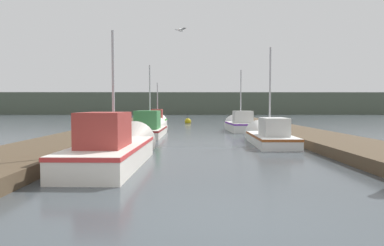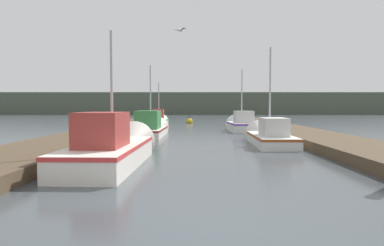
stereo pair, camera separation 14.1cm
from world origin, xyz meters
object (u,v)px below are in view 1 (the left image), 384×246
at_px(fishing_boat_0, 117,147).
at_px(channel_buoy, 188,121).
at_px(fishing_boat_1, 268,135).
at_px(fishing_boat_3, 240,125).
at_px(fishing_boat_2, 151,128).
at_px(seagull_lead, 181,30).
at_px(fishing_boat_4, 158,121).
at_px(mooring_piling_1, 124,128).

relative_size(fishing_boat_0, channel_buoy, 5.50).
distance_m(fishing_boat_0, fishing_boat_1, 7.88).
distance_m(fishing_boat_1, fishing_boat_3, 7.88).
bearing_deg(fishing_boat_2, seagull_lead, -72.00).
distance_m(channel_buoy, seagull_lead, 20.64).
bearing_deg(fishing_boat_4, seagull_lead, -81.76).
bearing_deg(fishing_boat_1, channel_buoy, 103.50).
xyz_separation_m(fishing_boat_2, fishing_boat_3, (5.79, 3.36, -0.01)).
bearing_deg(fishing_boat_3, fishing_boat_4, 138.80).
distance_m(fishing_boat_2, seagull_lead, 8.03).
bearing_deg(fishing_boat_4, fishing_boat_3, -39.31).
height_order(fishing_boat_1, seagull_lead, seagull_lead).
xyz_separation_m(fishing_boat_1, seagull_lead, (-3.99, -1.96, 4.40)).
distance_m(fishing_boat_1, fishing_boat_2, 7.45).
xyz_separation_m(fishing_boat_0, fishing_boat_4, (-0.39, 18.05, 0.00)).
height_order(fishing_boat_1, fishing_boat_3, fishing_boat_1).
distance_m(fishing_boat_1, channel_buoy, 18.55).
height_order(fishing_boat_0, fishing_boat_4, fishing_boat_0).
bearing_deg(fishing_boat_4, channel_buoy, 64.42).
height_order(fishing_boat_4, channel_buoy, fishing_boat_4).
bearing_deg(fishing_boat_4, fishing_boat_0, -89.29).
bearing_deg(channel_buoy, fishing_boat_3, -70.51).
relative_size(fishing_boat_4, channel_buoy, 4.43).
bearing_deg(fishing_boat_3, fishing_boat_1, -91.48).
relative_size(fishing_boat_3, fishing_boat_4, 0.93).
relative_size(fishing_boat_3, mooring_piling_1, 4.83).
height_order(fishing_boat_1, fishing_boat_2, fishing_boat_1).
bearing_deg(fishing_boat_4, fishing_boat_2, -88.12).
bearing_deg(fishing_boat_1, fishing_boat_2, 144.43).
relative_size(fishing_boat_0, fishing_boat_4, 1.24).
bearing_deg(mooring_piling_1, fishing_boat_3, 28.98).
bearing_deg(channel_buoy, fishing_boat_4, -115.06).
bearing_deg(fishing_boat_2, channel_buoy, 82.47).
xyz_separation_m(fishing_boat_0, seagull_lead, (1.89, 3.28, 4.30)).
distance_m(fishing_boat_4, channel_buoy, 5.91).
distance_m(fishing_boat_2, channel_buoy, 13.82).
relative_size(fishing_boat_1, seagull_lead, 11.19).
distance_m(fishing_boat_3, seagull_lead, 11.43).
bearing_deg(fishing_boat_4, mooring_piling_1, -97.73).
relative_size(channel_buoy, seagull_lead, 2.34).
relative_size(fishing_boat_1, fishing_boat_4, 1.08).
height_order(fishing_boat_3, mooring_piling_1, fishing_boat_3).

